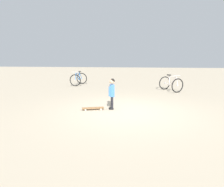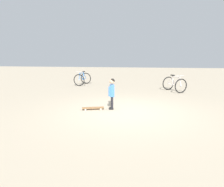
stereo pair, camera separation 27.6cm
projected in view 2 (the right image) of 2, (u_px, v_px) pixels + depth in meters
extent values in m
plane|color=tan|center=(127.00, 111.00, 6.90)|extent=(50.00, 50.00, 0.00)
cylinder|color=black|center=(112.00, 103.00, 7.10)|extent=(0.08, 0.08, 0.42)
cube|color=black|center=(111.00, 109.00, 7.13)|extent=(0.11, 0.16, 0.05)
cylinder|color=black|center=(112.00, 102.00, 7.20)|extent=(0.08, 0.08, 0.42)
cube|color=black|center=(111.00, 108.00, 7.24)|extent=(0.11, 0.16, 0.05)
cube|color=#386BB7|center=(112.00, 91.00, 7.08)|extent=(0.27, 0.19, 0.40)
cylinder|color=#386BB7|center=(109.00, 91.00, 6.92)|extent=(0.06, 0.06, 0.32)
cylinder|color=#386BB7|center=(113.00, 90.00, 7.23)|extent=(0.06, 0.06, 0.32)
sphere|color=tan|center=(112.00, 81.00, 7.02)|extent=(0.17, 0.17, 0.17)
sphere|color=black|center=(112.00, 81.00, 7.02)|extent=(0.16, 0.16, 0.16)
cube|color=olive|center=(93.00, 108.00, 7.13)|extent=(0.40, 0.76, 0.02)
cube|color=#B7B7BC|center=(85.00, 108.00, 7.09)|extent=(0.11, 0.06, 0.02)
cube|color=#B7B7BC|center=(101.00, 108.00, 7.17)|extent=(0.11, 0.06, 0.02)
cylinder|color=beige|center=(85.00, 110.00, 7.03)|extent=(0.05, 0.06, 0.06)
cylinder|color=beige|center=(85.00, 109.00, 7.17)|extent=(0.05, 0.06, 0.06)
cylinder|color=beige|center=(101.00, 109.00, 7.11)|extent=(0.05, 0.06, 0.06)
cylinder|color=beige|center=(100.00, 108.00, 7.25)|extent=(0.05, 0.06, 0.06)
torus|color=black|center=(181.00, 86.00, 10.19)|extent=(0.39, 0.64, 0.71)
torus|color=black|center=(168.00, 83.00, 11.12)|extent=(0.39, 0.64, 0.71)
cylinder|color=#B7B7BC|center=(181.00, 86.00, 10.19)|extent=(0.08, 0.08, 0.06)
cylinder|color=#B7B7BC|center=(168.00, 83.00, 11.12)|extent=(0.08, 0.08, 0.06)
cylinder|color=silver|center=(177.00, 81.00, 10.47)|extent=(0.47, 0.29, 0.48)
cylinder|color=silver|center=(176.00, 77.00, 10.48)|extent=(0.53, 0.32, 0.06)
cylinder|color=silver|center=(173.00, 81.00, 10.74)|extent=(0.14, 0.10, 0.48)
cylinder|color=silver|center=(171.00, 84.00, 10.93)|extent=(0.39, 0.24, 0.08)
cylinder|color=silver|center=(170.00, 80.00, 10.94)|extent=(0.32, 0.20, 0.40)
cylinder|color=silver|center=(180.00, 82.00, 10.20)|extent=(0.13, 0.09, 0.41)
cube|color=black|center=(173.00, 75.00, 10.74)|extent=(0.24, 0.19, 0.05)
cylinder|color=#B7B7BC|center=(180.00, 76.00, 10.19)|extent=(0.24, 0.41, 0.02)
torus|color=black|center=(79.00, 80.00, 12.54)|extent=(0.15, 0.71, 0.71)
torus|color=black|center=(86.00, 78.00, 13.50)|extent=(0.15, 0.71, 0.71)
cylinder|color=#B7B7BC|center=(79.00, 80.00, 12.54)|extent=(0.07, 0.07, 0.06)
cylinder|color=#B7B7BC|center=(86.00, 78.00, 13.50)|extent=(0.07, 0.07, 0.06)
cylinder|color=#2D6BB7|center=(81.00, 77.00, 12.84)|extent=(0.52, 0.11, 0.48)
cylinder|color=#2D6BB7|center=(82.00, 73.00, 12.84)|extent=(0.59, 0.12, 0.06)
cylinder|color=#2D6BB7|center=(83.00, 76.00, 13.11)|extent=(0.14, 0.06, 0.48)
cylinder|color=#2D6BB7|center=(84.00, 79.00, 13.31)|extent=(0.43, 0.09, 0.08)
cylinder|color=#2D6BB7|center=(85.00, 76.00, 13.31)|extent=(0.35, 0.08, 0.40)
cylinder|color=#2D6BB7|center=(79.00, 77.00, 12.55)|extent=(0.13, 0.05, 0.41)
cube|color=black|center=(84.00, 72.00, 13.11)|extent=(0.23, 0.13, 0.05)
cylinder|color=#B7B7BC|center=(80.00, 72.00, 12.55)|extent=(0.09, 0.46, 0.02)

